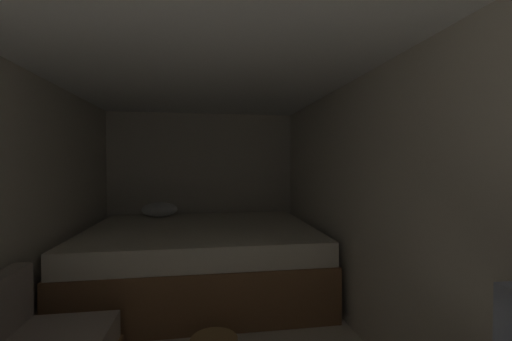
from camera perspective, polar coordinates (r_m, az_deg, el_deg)
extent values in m
cube|color=beige|center=(4.61, -9.41, -3.15)|extent=(2.63, 0.05, 2.09)
cube|color=beige|center=(2.49, 21.35, -6.97)|extent=(0.05, 4.88, 2.09)
cube|color=white|center=(2.25, -10.12, 19.88)|extent=(2.63, 4.88, 0.05)
cube|color=brown|center=(3.75, -9.52, -16.62)|extent=(2.41, 1.90, 0.50)
cube|color=beige|center=(3.66, -9.54, -11.29)|extent=(2.37, 1.86, 0.21)
ellipsoid|color=white|center=(4.37, -16.60, -6.61)|extent=(0.45, 0.36, 0.18)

